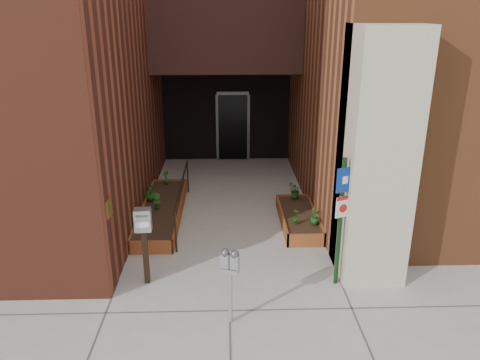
{
  "coord_description": "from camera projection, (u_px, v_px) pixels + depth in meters",
  "views": [
    {
      "loc": [
        -0.03,
        -7.4,
        4.6
      ],
      "look_at": [
        0.26,
        1.8,
        1.24
      ],
      "focal_mm": 35.0,
      "sensor_mm": 36.0,
      "label": 1
    }
  ],
  "objects": [
    {
      "name": "planter_left",
      "position": [
        162.0,
        212.0,
        10.97
      ],
      "size": [
        0.9,
        3.6,
        0.3
      ],
      "color": "maroon",
      "rests_on": "ground"
    },
    {
      "name": "parking_meter",
      "position": [
        230.0,
        267.0,
        6.99
      ],
      "size": [
        0.3,
        0.18,
        1.27
      ],
      "color": "#9E9DA0",
      "rests_on": "ground"
    },
    {
      "name": "shrub_left_b",
      "position": [
        157.0,
        201.0,
        10.74
      ],
      "size": [
        0.26,
        0.26,
        0.34
      ],
      "primitive_type": "imported",
      "rotation": [
        0.0,
        0.0,
        2.2
      ],
      "color": "#29621C",
      "rests_on": "planter_left"
    },
    {
      "name": "shrub_left_c",
      "position": [
        150.0,
        192.0,
        11.17
      ],
      "size": [
        0.25,
        0.25,
        0.4
      ],
      "primitive_type": "imported",
      "rotation": [
        0.0,
        0.0,
        3.28
      ],
      "color": "#1A5B1F",
      "rests_on": "planter_left"
    },
    {
      "name": "shrub_left_d",
      "position": [
        166.0,
        177.0,
        12.23
      ],
      "size": [
        0.26,
        0.26,
        0.34
      ],
      "primitive_type": "imported",
      "rotation": [
        0.0,
        0.0,
        5.46
      ],
      "color": "#24601B",
      "rests_on": "planter_left"
    },
    {
      "name": "handrail",
      "position": [
        182.0,
        188.0,
        10.73
      ],
      "size": [
        0.04,
        3.34,
        0.9
      ],
      "color": "black",
      "rests_on": "ground"
    },
    {
      "name": "shrub_right_a",
      "position": [
        315.0,
        216.0,
        9.94
      ],
      "size": [
        0.26,
        0.26,
        0.33
      ],
      "primitive_type": "imported",
      "rotation": [
        0.0,
        0.0,
        0.82
      ],
      "color": "#18561B",
      "rests_on": "planter_right"
    },
    {
      "name": "shrub_right_b",
      "position": [
        296.0,
        216.0,
        9.96
      ],
      "size": [
        0.24,
        0.24,
        0.33
      ],
      "primitive_type": "imported",
      "rotation": [
        0.0,
        0.0,
        2.46
      ],
      "color": "#1C5418",
      "rests_on": "planter_right"
    },
    {
      "name": "ground",
      "position": [
        229.0,
        278.0,
        8.53
      ],
      "size": [
        80.0,
        80.0,
        0.0
      ],
      "primitive_type": "plane",
      "color": "#9E9991",
      "rests_on": "ground"
    },
    {
      "name": "planter_right",
      "position": [
        299.0,
        219.0,
        10.6
      ],
      "size": [
        0.8,
        2.2,
        0.3
      ],
      "color": "maroon",
      "rests_on": "ground"
    },
    {
      "name": "shrub_left_a",
      "position": [
        145.0,
        212.0,
        10.08
      ],
      "size": [
        0.47,
        0.47,
        0.37
      ],
      "primitive_type": "imported",
      "rotation": [
        0.0,
        0.0,
        0.6
      ],
      "color": "#285A19",
      "rests_on": "planter_left"
    },
    {
      "name": "sign_post",
      "position": [
        342.0,
        209.0,
        7.85
      ],
      "size": [
        0.3,
        0.15,
        2.35
      ],
      "color": "#123315",
      "rests_on": "ground"
    },
    {
      "name": "shrub_right_c",
      "position": [
        295.0,
        191.0,
        11.32
      ],
      "size": [
        0.45,
        0.45,
        0.36
      ],
      "primitive_type": "imported",
      "rotation": [
        0.0,
        0.0,
        4.12
      ],
      "color": "#1A5117",
      "rests_on": "planter_right"
    },
    {
      "name": "payment_dropbox",
      "position": [
        144.0,
        230.0,
        8.04
      ],
      "size": [
        0.29,
        0.23,
        1.43
      ],
      "color": "black",
      "rests_on": "ground"
    }
  ]
}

